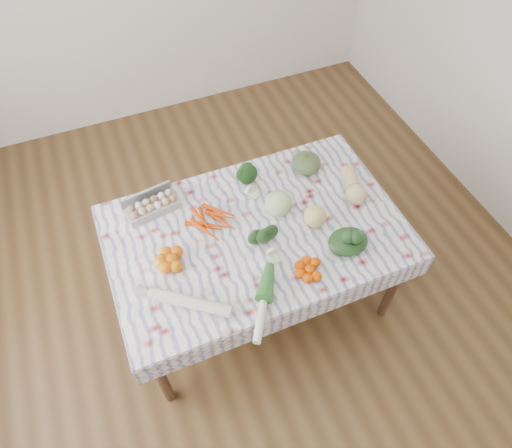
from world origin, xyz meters
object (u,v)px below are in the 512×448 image
Objects in this scene: butternut_squash at (353,185)px; grapefruit at (315,216)px; dining_table at (256,239)px; kabocha_squash at (306,163)px; egg_carton at (153,207)px; cabbage at (279,203)px.

grapefruit is at bearing -141.55° from butternut_squash.
grapefruit is at bearing -13.67° from dining_table.
dining_table is 8.73× the size of kabocha_squash.
egg_carton is 0.93m from grapefruit.
egg_carton is 1.16× the size of butternut_squash.
grapefruit reaches higher than butternut_squash.
kabocha_squash reaches higher than dining_table.
dining_table is 6.02× the size of butternut_squash.
grapefruit is (0.82, -0.43, 0.02)m from egg_carton.
egg_carton is 1.18m from butternut_squash.
egg_carton is at bearing 152.47° from grapefruit.
kabocha_squash is 1.43× the size of grapefruit.
butternut_squash is at bearing -2.75° from cabbage.
kabocha_squash is (0.96, -0.03, 0.02)m from egg_carton.
egg_carton is 1.97× the size of cabbage.
kabocha_squash is at bearing 139.89° from butternut_squash.
grapefruit is (-0.14, -0.40, 0.00)m from kabocha_squash.
cabbage is (0.67, -0.28, 0.04)m from egg_carton.
egg_carton is at bearing 144.90° from dining_table.
butternut_squash is (0.18, -0.27, 0.00)m from kabocha_squash.
butternut_squash is 2.07× the size of grapefruit.
cabbage reaches higher than dining_table.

